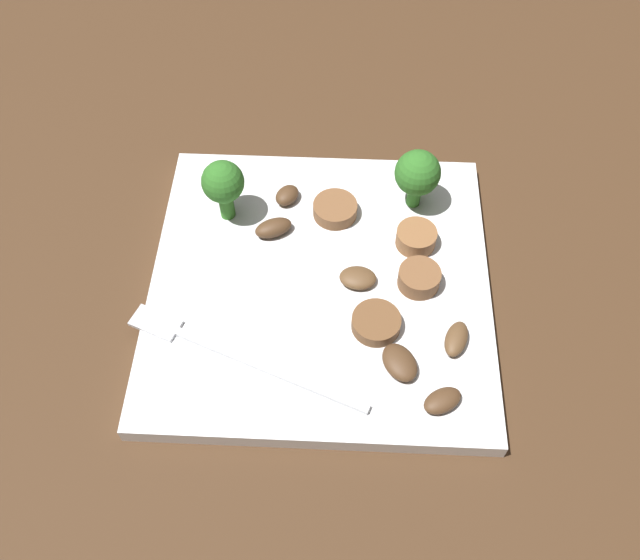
% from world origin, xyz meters
% --- Properties ---
extents(ground_plane, '(1.40, 1.40, 0.00)m').
position_xyz_m(ground_plane, '(0.00, 0.00, 0.00)').
color(ground_plane, '#422B19').
extents(plate, '(0.25, 0.25, 0.01)m').
position_xyz_m(plate, '(0.00, 0.00, 0.01)').
color(plate, white).
rests_on(plate, ground_plane).
extents(fork, '(0.17, 0.08, 0.00)m').
position_xyz_m(fork, '(0.06, 0.06, 0.02)').
color(fork, silver).
rests_on(fork, plate).
extents(broccoli_floret_0, '(0.03, 0.03, 0.05)m').
position_xyz_m(broccoli_floret_0, '(0.08, -0.06, 0.05)').
color(broccoli_floret_0, '#347525').
rests_on(broccoli_floret_0, plate).
extents(broccoli_floret_1, '(0.04, 0.04, 0.05)m').
position_xyz_m(broccoli_floret_1, '(-0.07, -0.08, 0.05)').
color(broccoli_floret_1, '#347525').
rests_on(broccoli_floret_1, plate).
extents(sausage_slice_0, '(0.04, 0.04, 0.01)m').
position_xyz_m(sausage_slice_0, '(-0.07, -0.04, 0.02)').
color(sausage_slice_0, brown).
rests_on(sausage_slice_0, plate).
extents(sausage_slice_1, '(0.04, 0.04, 0.01)m').
position_xyz_m(sausage_slice_1, '(-0.04, 0.04, 0.02)').
color(sausage_slice_1, brown).
rests_on(sausage_slice_1, plate).
extents(sausage_slice_2, '(0.05, 0.05, 0.01)m').
position_xyz_m(sausage_slice_2, '(-0.01, -0.06, 0.02)').
color(sausage_slice_2, brown).
rests_on(sausage_slice_2, plate).
extents(sausage_slice_3, '(0.03, 0.03, 0.01)m').
position_xyz_m(sausage_slice_3, '(-0.07, -0.00, 0.02)').
color(sausage_slice_3, brown).
rests_on(sausage_slice_3, plate).
extents(mushroom_0, '(0.03, 0.03, 0.01)m').
position_xyz_m(mushroom_0, '(-0.08, 0.10, 0.02)').
color(mushroom_0, '#4C331E').
rests_on(mushroom_0, plate).
extents(mushroom_1, '(0.02, 0.03, 0.01)m').
position_xyz_m(mushroom_1, '(-0.10, 0.05, 0.02)').
color(mushroom_1, brown).
rests_on(mushroom_1, plate).
extents(mushroom_2, '(0.03, 0.02, 0.01)m').
position_xyz_m(mushroom_2, '(-0.03, -0.00, 0.02)').
color(mushroom_2, brown).
rests_on(mushroom_2, plate).
extents(mushroom_3, '(0.03, 0.04, 0.01)m').
position_xyz_m(mushroom_3, '(-0.06, 0.07, 0.02)').
color(mushroom_3, '#4C331E').
rests_on(mushroom_3, plate).
extents(mushroom_4, '(0.03, 0.03, 0.01)m').
position_xyz_m(mushroom_4, '(0.04, -0.04, 0.02)').
color(mushroom_4, '#4C331E').
rests_on(mushroom_4, plate).
extents(mushroom_5, '(0.03, 0.03, 0.01)m').
position_xyz_m(mushroom_5, '(0.03, -0.08, 0.02)').
color(mushroom_5, '#4C331E').
rests_on(mushroom_5, plate).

